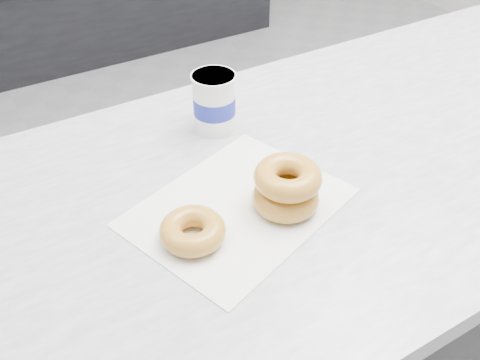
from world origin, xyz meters
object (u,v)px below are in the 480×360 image
object	(u,v)px
coffee_cup	(214,102)
donut_single	(193,231)
counter	(386,270)
donut_stack	(287,187)

from	to	relation	value
coffee_cup	donut_single	bearing A→B (deg)	-110.54
counter	coffee_cup	xyz separation A→B (m)	(-0.38, 0.20, 0.51)
donut_stack	donut_single	bearing A→B (deg)	177.29
counter	donut_single	distance (m)	0.73
donut_single	donut_stack	world-z (taller)	donut_stack
donut_single	coffee_cup	world-z (taller)	coffee_cup
donut_single	donut_stack	distance (m)	0.17
counter	donut_stack	world-z (taller)	donut_stack
counter	donut_single	world-z (taller)	donut_single
counter	coffee_cup	world-z (taller)	coffee_cup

